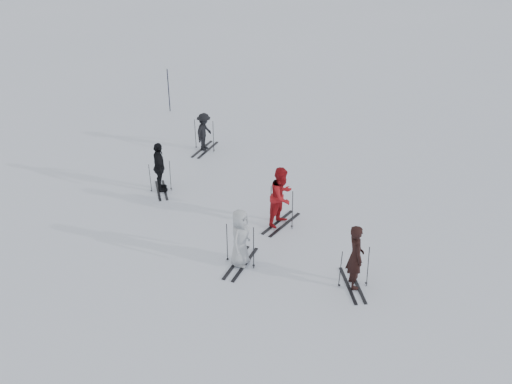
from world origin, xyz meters
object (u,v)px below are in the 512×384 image
piste_marker (169,90)px  skier_grey (240,238)px  skier_uphill_left (159,168)px  skier_uphill_far (204,132)px  skier_near_dark (355,257)px  skier_red (282,197)px

piste_marker → skier_grey: bearing=-75.3°
piste_marker → skier_uphill_left: bearing=-86.3°
piste_marker → skier_uphill_far: bearing=-67.6°
skier_grey → piste_marker: bearing=38.5°
skier_uphill_left → piste_marker: size_ratio=0.87×
skier_near_dark → piste_marker: 14.83m
skier_grey → piste_marker: piste_marker is taller
skier_near_dark → skier_uphill_left: 7.94m
skier_uphill_far → piste_marker: bearing=46.3°
skier_uphill_far → skier_red: bearing=-131.2°
skier_uphill_far → piste_marker: (-1.86, 4.50, 0.25)m
skier_uphill_far → skier_grey: bearing=-146.1°
skier_uphill_far → skier_uphill_left: bearing=-177.5°
skier_grey → skier_uphill_left: skier_uphill_left is taller
skier_near_dark → skier_uphill_far: skier_near_dark is taller
skier_red → piste_marker: piste_marker is taller
skier_red → skier_uphill_far: (-2.68, 5.77, -0.20)m
piste_marker → skier_near_dark: bearing=-65.2°
skier_near_dark → skier_red: (-1.69, 3.19, 0.05)m
skier_near_dark → skier_grey: 3.17m
piste_marker → skier_red: bearing=-66.2°
skier_grey → skier_uphill_far: bearing=33.8°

